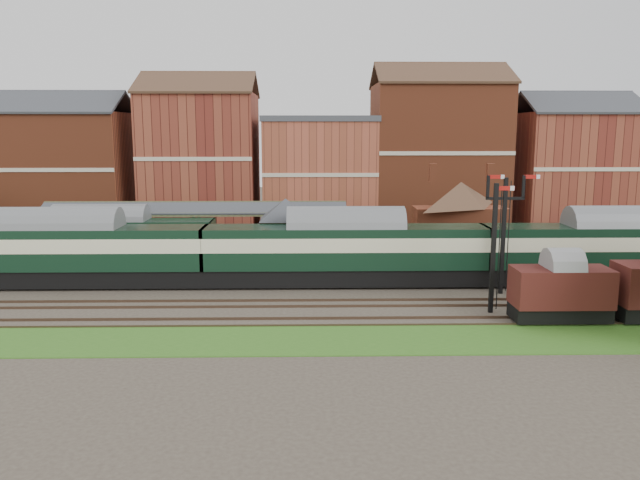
{
  "coord_description": "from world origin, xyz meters",
  "views": [
    {
      "loc": [
        -1.27,
        -44.04,
        11.12
      ],
      "look_at": [
        -0.39,
        2.0,
        3.0
      ],
      "focal_mm": 35.0,
      "sensor_mm": 36.0,
      "label": 1
    }
  ],
  "objects_px": {
    "dmu_train": "(345,249)",
    "goods_van_a": "(561,290)",
    "platform_railcar": "(102,238)",
    "signal_box": "(286,235)",
    "semaphore_bracket": "(504,227)"
  },
  "relations": [
    {
      "from": "dmu_train",
      "to": "goods_van_a",
      "type": "xyz_separation_m",
      "value": [
        12.08,
        -9.0,
        -0.77
      ]
    },
    {
      "from": "platform_railcar",
      "to": "signal_box",
      "type": "bearing_deg",
      "value": -12.1
    },
    {
      "from": "signal_box",
      "to": "goods_van_a",
      "type": "xyz_separation_m",
      "value": [
        16.48,
        -12.25,
        -1.25
      ]
    },
    {
      "from": "signal_box",
      "to": "goods_van_a",
      "type": "bearing_deg",
      "value": -36.62
    },
    {
      "from": "dmu_train",
      "to": "goods_van_a",
      "type": "bearing_deg",
      "value": -36.69
    },
    {
      "from": "dmu_train",
      "to": "platform_railcar",
      "type": "xyz_separation_m",
      "value": [
        -19.56,
        6.5,
        -0.25
      ]
    },
    {
      "from": "platform_railcar",
      "to": "semaphore_bracket",
      "type": "bearing_deg",
      "value": -16.6
    },
    {
      "from": "semaphore_bracket",
      "to": "dmu_train",
      "type": "xyz_separation_m",
      "value": [
        -10.63,
        2.5,
        -1.92
      ]
    },
    {
      "from": "platform_railcar",
      "to": "goods_van_a",
      "type": "distance_m",
      "value": 35.24
    },
    {
      "from": "signal_box",
      "to": "dmu_train",
      "type": "height_order",
      "value": "signal_box"
    },
    {
      "from": "semaphore_bracket",
      "to": "dmu_train",
      "type": "bearing_deg",
      "value": 166.77
    },
    {
      "from": "platform_railcar",
      "to": "goods_van_a",
      "type": "relative_size",
      "value": 3.27
    },
    {
      "from": "signal_box",
      "to": "platform_railcar",
      "type": "bearing_deg",
      "value": 167.9
    },
    {
      "from": "goods_van_a",
      "to": "dmu_train",
      "type": "bearing_deg",
      "value": 143.31
    },
    {
      "from": "semaphore_bracket",
      "to": "goods_van_a",
      "type": "distance_m",
      "value": 7.18
    }
  ]
}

